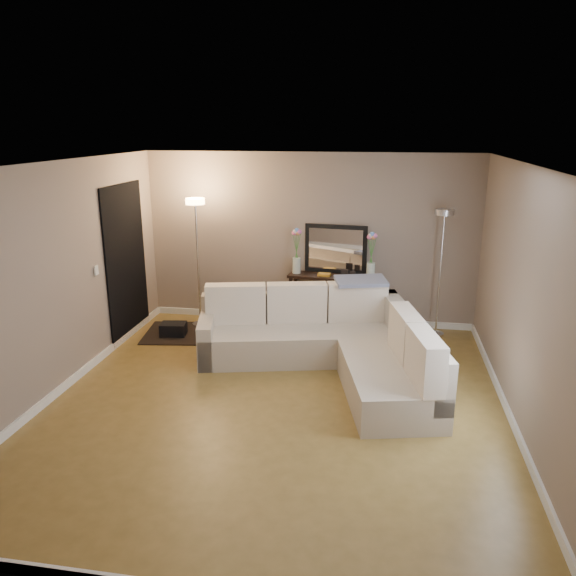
% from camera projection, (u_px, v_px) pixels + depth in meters
% --- Properties ---
extents(floor, '(5.00, 5.50, 0.01)m').
position_uv_depth(floor, '(276.00, 403.00, 6.25)').
color(floor, olive).
rests_on(floor, ground).
extents(ceiling, '(5.00, 5.50, 0.01)m').
position_uv_depth(ceiling, '(274.00, 164.00, 5.52)').
color(ceiling, white).
rests_on(ceiling, ground).
extents(wall_back, '(5.00, 0.02, 2.60)m').
position_uv_depth(wall_back, '(310.00, 240.00, 8.50)').
color(wall_back, gray).
rests_on(wall_back, ground).
extents(wall_front, '(5.00, 0.02, 2.60)m').
position_uv_depth(wall_front, '(186.00, 423.00, 3.27)').
color(wall_front, gray).
rests_on(wall_front, ground).
extents(wall_left, '(0.02, 5.50, 2.60)m').
position_uv_depth(wall_left, '(56.00, 280.00, 6.29)').
color(wall_left, gray).
rests_on(wall_left, ground).
extents(wall_right, '(0.02, 5.50, 2.60)m').
position_uv_depth(wall_right, '(527.00, 303.00, 5.48)').
color(wall_right, gray).
rests_on(wall_right, ground).
extents(baseboard_back, '(5.00, 0.03, 0.10)m').
position_uv_depth(baseboard_back, '(309.00, 318.00, 8.82)').
color(baseboard_back, white).
rests_on(baseboard_back, ground).
extents(baseboard_left, '(0.03, 5.50, 0.10)m').
position_uv_depth(baseboard_left, '(70.00, 382.00, 6.63)').
color(baseboard_left, white).
rests_on(baseboard_left, ground).
extents(baseboard_right, '(0.03, 5.50, 0.10)m').
position_uv_depth(baseboard_right, '(510.00, 417.00, 5.83)').
color(baseboard_right, white).
rests_on(baseboard_right, ground).
extents(doorway, '(0.02, 1.20, 2.20)m').
position_uv_depth(doorway, '(126.00, 262.00, 7.95)').
color(doorway, black).
rests_on(doorway, ground).
extents(switch_plate, '(0.02, 0.08, 0.12)m').
position_uv_depth(switch_plate, '(96.00, 270.00, 7.11)').
color(switch_plate, white).
rests_on(switch_plate, ground).
extents(sectional_sofa, '(3.17, 2.70, 0.94)m').
position_uv_depth(sectional_sofa, '(332.00, 342.00, 7.05)').
color(sectional_sofa, beige).
rests_on(sectional_sofa, floor).
extents(throw_blanket, '(0.76, 0.56, 0.09)m').
position_uv_depth(throw_blanket, '(361.00, 281.00, 7.53)').
color(throw_blanket, gray).
rests_on(throw_blanket, sectional_sofa).
extents(console_table, '(1.36, 0.51, 0.82)m').
position_uv_depth(console_table, '(327.00, 298.00, 8.47)').
color(console_table, black).
rests_on(console_table, floor).
extents(leaning_mirror, '(0.94, 0.15, 0.73)m').
position_uv_depth(leaning_mirror, '(336.00, 249.00, 8.40)').
color(leaning_mirror, black).
rests_on(leaning_mirror, console_table).
extents(table_decor, '(0.56, 0.16, 0.13)m').
position_uv_depth(table_decor, '(332.00, 275.00, 8.30)').
color(table_decor, gold).
rests_on(table_decor, console_table).
extents(flower_vase_left, '(0.16, 0.14, 0.70)m').
position_uv_depth(flower_vase_left, '(297.00, 254.00, 8.42)').
color(flower_vase_left, silver).
rests_on(flower_vase_left, console_table).
extents(flower_vase_right, '(0.16, 0.14, 0.70)m').
position_uv_depth(flower_vase_right, '(371.00, 259.00, 8.11)').
color(flower_vase_right, silver).
rests_on(flower_vase_right, console_table).
extents(floor_lamp_lit, '(0.31, 0.31, 1.95)m').
position_uv_depth(floor_lamp_lit, '(197.00, 237.00, 8.28)').
color(floor_lamp_lit, silver).
rests_on(floor_lamp_lit, floor).
extents(floor_lamp_unlit, '(0.30, 0.30, 1.85)m').
position_uv_depth(floor_lamp_unlit, '(442.00, 248.00, 7.90)').
color(floor_lamp_unlit, silver).
rests_on(floor_lamp_unlit, floor).
extents(charcoal_rug, '(1.39, 1.12, 0.02)m').
position_uv_depth(charcoal_rug, '(189.00, 333.00, 8.31)').
color(charcoal_rug, black).
rests_on(charcoal_rug, floor).
extents(black_bag, '(0.39, 0.30, 0.23)m').
position_uv_depth(black_bag, '(174.00, 331.00, 8.20)').
color(black_bag, black).
rests_on(black_bag, charcoal_rug).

